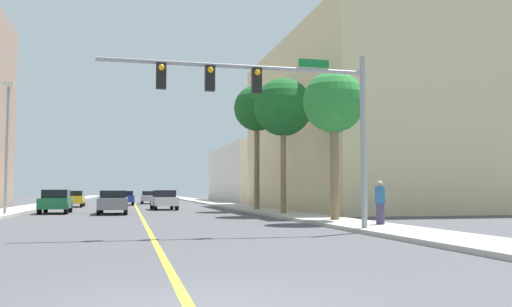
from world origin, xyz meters
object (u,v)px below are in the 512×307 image
object	(u,v)px
palm_near	(334,104)
car_yellow	(73,198)
traffic_signal_mast	(278,99)
pedestrian	(380,203)
palm_mid	(283,108)
palm_far	(257,110)
car_silver	(150,197)
car_white	(164,200)
car_gray	(113,202)
street_lamp	(7,140)
car_green	(56,201)
car_blue	(124,198)

from	to	relation	value
palm_near	car_yellow	xyz separation A→B (m)	(-13.52, 26.31, -4.61)
traffic_signal_mast	pedestrian	distance (m)	6.00
palm_near	palm_mid	bearing A→B (deg)	93.03
car_yellow	palm_far	bearing A→B (deg)	135.39
traffic_signal_mast	palm_near	bearing A→B (deg)	52.01
palm_far	car_silver	size ratio (longest dim) A/B	1.87
car_white	car_yellow	size ratio (longest dim) A/B	0.89
pedestrian	palm_far	bearing A→B (deg)	-153.70
palm_near	car_gray	world-z (taller)	palm_near
palm_far	pedestrian	distance (m)	18.40
car_gray	car_yellow	xyz separation A→B (m)	(-3.68, 15.02, -0.00)
traffic_signal_mast	street_lamp	bearing A→B (deg)	127.60
car_white	car_gray	bearing A→B (deg)	-120.77
traffic_signal_mast	car_white	size ratio (longest dim) A/B	2.33
street_lamp	palm_near	bearing A→B (deg)	-31.81
traffic_signal_mast	street_lamp	size ratio (longest dim) A/B	1.24
palm_far	car_green	bearing A→B (deg)	-176.52
car_white	car_blue	world-z (taller)	car_white
traffic_signal_mast	car_blue	world-z (taller)	traffic_signal_mast
street_lamp	car_silver	distance (m)	28.01
palm_near	car_gray	bearing A→B (deg)	131.07
street_lamp	car_blue	xyz separation A→B (m)	(6.25, 21.41, -3.52)
car_white	car_yellow	xyz separation A→B (m)	(-7.16, 8.48, -0.01)
car_silver	car_yellow	world-z (taller)	car_yellow
car_white	car_green	size ratio (longest dim) A/B	1.00
traffic_signal_mast	car_silver	bearing A→B (deg)	93.52
car_yellow	car_green	bearing A→B (deg)	89.62
car_blue	car_white	bearing A→B (deg)	-78.01
street_lamp	palm_mid	world-z (taller)	palm_mid
palm_near	car_gray	distance (m)	15.66
car_yellow	car_green	distance (m)	13.35
palm_far	pedestrian	bearing A→B (deg)	-87.72
car_white	car_green	xyz separation A→B (m)	(-6.98, -4.87, 0.01)
palm_mid	car_gray	world-z (taller)	palm_mid
street_lamp	pedestrian	xyz separation A→B (m)	(16.01, -13.25, -3.26)
car_green	pedestrian	xyz separation A→B (m)	(13.76, -16.54, 0.22)
car_green	car_blue	xyz separation A→B (m)	(4.00, 18.11, -0.04)
car_silver	car_white	xyz separation A→B (m)	(0.28, -18.15, 0.04)
pedestrian	car_gray	bearing A→B (deg)	-121.37
traffic_signal_mast	palm_mid	distance (m)	12.80
car_blue	palm_mid	bearing A→B (deg)	-70.34
car_white	car_blue	bearing A→B (deg)	99.90
car_yellow	palm_near	bearing A→B (deg)	116.03
palm_mid	car_blue	size ratio (longest dim) A/B	1.88
traffic_signal_mast	palm_near	world-z (taller)	palm_near
palm_far	car_green	xyz separation A→B (m)	(-13.07, -0.80, -6.33)
car_silver	palm_near	bearing A→B (deg)	-76.88
traffic_signal_mast	car_gray	bearing A→B (deg)	109.13
pedestrian	traffic_signal_mast	bearing A→B (deg)	-45.73
street_lamp	car_gray	world-z (taller)	street_lamp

